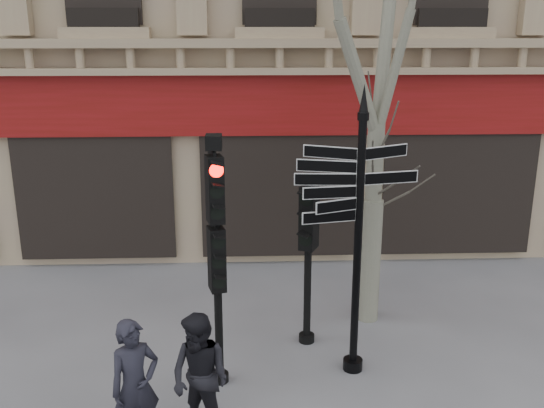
{
  "coord_description": "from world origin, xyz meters",
  "views": [
    {
      "loc": [
        -0.66,
        -7.92,
        5.17
      ],
      "look_at": [
        -0.32,
        0.6,
        2.67
      ],
      "focal_mm": 40.0,
      "sensor_mm": 36.0,
      "label": 1
    }
  ],
  "objects": [
    {
      "name": "traffic_signal_main",
      "position": [
        -1.12,
        0.16,
        2.38
      ],
      "size": [
        0.48,
        0.39,
        3.77
      ],
      "rotation": [
        0.0,
        0.0,
        0.25
      ],
      "color": "black",
      "rests_on": "ground"
    },
    {
      "name": "pedestrian_b",
      "position": [
        -1.31,
        -1.12,
        0.87
      ],
      "size": [
        1.07,
        1.01,
        1.73
      ],
      "primitive_type": "imported",
      "rotation": [
        0.0,
        0.0,
        -0.59
      ],
      "color": "black",
      "rests_on": "ground"
    },
    {
      "name": "traffic_signal_secondary",
      "position": [
        0.3,
        1.32,
        1.93
      ],
      "size": [
        0.56,
        0.5,
        2.77
      ],
      "rotation": [
        0.0,
        0.0,
        -0.43
      ],
      "color": "black",
      "rests_on": "ground"
    },
    {
      "name": "ground",
      "position": [
        0.0,
        0.0,
        0.0
      ],
      "size": [
        80.0,
        80.0,
        0.0
      ],
      "primitive_type": "plane",
      "color": "slate",
      "rests_on": "ground"
    },
    {
      "name": "fingerpost",
      "position": [
        0.94,
        0.41,
        2.97
      ],
      "size": [
        1.9,
        1.9,
        4.42
      ],
      "rotation": [
        0.0,
        0.0,
        0.03
      ],
      "color": "black",
      "rests_on": "ground"
    },
    {
      "name": "pedestrian_a",
      "position": [
        -2.1,
        -1.3,
        0.89
      ],
      "size": [
        0.77,
        0.71,
        1.77
      ],
      "primitive_type": "imported",
      "rotation": [
        0.0,
        0.0,
        0.59
      ],
      "color": "#22212D",
      "rests_on": "ground"
    }
  ]
}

